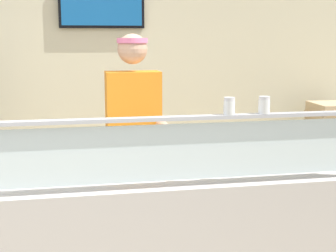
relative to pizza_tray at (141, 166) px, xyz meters
The scene contains 10 objects.
shop_rear_unit 1.98m from the pizza_tray, 83.87° to the left, with size 6.63×0.13×2.70m.
serving_counter 0.55m from the pizza_tray, 27.16° to the right, with size 2.23×0.74×0.95m, color #BCB7B2.
sneeze_guard 0.52m from the pizza_tray, 63.39° to the right, with size 2.05×0.06×0.38m.
pizza_tray is the anchor object (origin of this frame).
pizza_server 0.05m from the pizza_tray, 27.49° to the right, with size 0.07×0.28×0.01m, color #ADAFB7.
parmesan_shaker 0.71m from the pizza_tray, 45.35° to the right, with size 0.06×0.06×0.09m.
pepper_flake_shaker 0.84m from the pizza_tray, 34.55° to the right, with size 0.06×0.06×0.09m.
worker_figure 0.56m from the pizza_tray, 86.32° to the left, with size 0.41×0.50×1.76m.
prep_shelf 2.61m from the pizza_tray, 34.41° to the left, with size 0.70×0.55×0.84m, color #B7BABF.
pizza_box_stack 2.55m from the pizza_tray, 34.41° to the left, with size 0.45×0.43×0.27m.
Camera 1 is at (0.49, -2.42, 1.73)m, focal length 53.19 mm.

